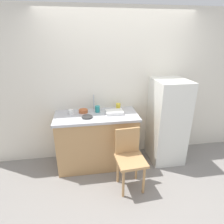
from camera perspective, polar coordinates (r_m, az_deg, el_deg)
ground_plane at (r=3.08m, az=4.90°, el=-21.33°), size 8.00×8.00×0.00m
back_wall at (r=3.34m, az=1.54°, el=7.43°), size 4.80×0.10×2.56m
cabinet_base at (r=3.28m, az=-4.50°, el=-8.65°), size 1.30×0.60×0.89m
countertop at (r=3.07m, az=-4.76°, el=-1.14°), size 1.34×0.64×0.04m
faucet at (r=3.25m, az=-5.49°, el=2.97°), size 0.02×0.02×0.26m
refrigerator at (r=3.44m, az=16.28°, el=-2.71°), size 0.54×0.62×1.46m
chair at (r=2.80m, az=5.32°, el=-13.20°), size 0.43×0.43×0.89m
dish_tray at (r=3.09m, az=0.74°, el=-0.04°), size 0.28×0.20×0.05m
terracotta_bowl at (r=3.17m, az=-8.62°, el=0.28°), size 0.15×0.15×0.05m
hotplate at (r=2.97m, az=-7.50°, el=-1.49°), size 0.17×0.17×0.02m
cup_teal at (r=3.15m, az=-4.42°, el=0.90°), size 0.08×0.08×0.10m
cup_white at (r=3.14m, az=-12.25°, el=0.04°), size 0.08×0.08×0.08m
cup_yellow at (r=3.26m, az=1.87°, el=1.66°), size 0.08×0.08×0.11m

